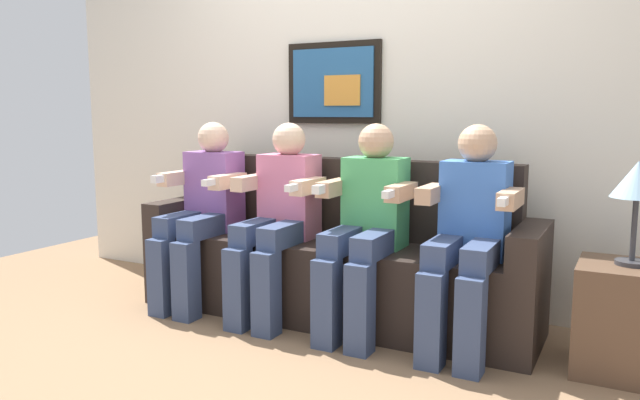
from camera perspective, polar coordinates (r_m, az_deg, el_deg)
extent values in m
plane|color=#8C6B4C|center=(3.33, -1.22, -12.33)|extent=(6.10, 6.10, 0.00)
cube|color=silver|center=(3.81, 4.35, 10.13)|extent=(4.69, 0.05, 2.60)
cube|color=black|center=(3.87, 1.29, 10.86)|extent=(0.63, 0.03, 0.50)
cube|color=#26598C|center=(3.85, 1.19, 10.87)|extent=(0.55, 0.02, 0.42)
cube|color=orange|center=(3.81, 2.10, 10.18)|extent=(0.24, 0.02, 0.18)
cube|color=#2D231E|center=(3.51, 1.07, -7.42)|extent=(2.01, 0.58, 0.45)
cube|color=#2D231E|center=(3.61, 2.64, 0.32)|extent=(2.01, 0.14, 0.45)
cube|color=#2D231E|center=(4.07, -12.64, -4.21)|extent=(0.14, 0.58, 0.62)
cube|color=#2D231E|center=(3.17, 18.89, -7.94)|extent=(0.14, 0.58, 0.62)
cube|color=#8C59A5|center=(3.83, -9.81, 0.88)|extent=(0.32, 0.20, 0.48)
sphere|color=beige|center=(3.80, -9.93, 5.75)|extent=(0.19, 0.19, 0.19)
cube|color=#38476B|center=(3.76, -12.68, -2.12)|extent=(0.12, 0.40, 0.12)
cube|color=#38476B|center=(3.64, -10.52, -2.37)|extent=(0.12, 0.40, 0.12)
cube|color=#38476B|center=(3.67, -14.57, -6.97)|extent=(0.12, 0.12, 0.45)
cube|color=#38476B|center=(3.56, -12.40, -7.39)|extent=(0.12, 0.12, 0.45)
cube|color=beige|center=(3.85, -13.17, 2.01)|extent=(0.08, 0.28, 0.08)
cube|color=beige|center=(3.61, -8.59, 1.75)|extent=(0.08, 0.28, 0.08)
cube|color=white|center=(3.48, -10.15, 1.65)|extent=(0.04, 0.13, 0.04)
cube|color=white|center=(3.73, -14.78, 1.92)|extent=(0.04, 0.10, 0.04)
cube|color=pink|center=(3.53, -2.88, 0.39)|extent=(0.32, 0.20, 0.48)
sphere|color=beige|center=(3.50, -2.91, 5.67)|extent=(0.19, 0.19, 0.19)
cube|color=#38476B|center=(3.44, -5.84, -2.89)|extent=(0.12, 0.40, 0.12)
cube|color=#38476B|center=(3.35, -3.26, -3.17)|extent=(0.12, 0.40, 0.12)
cube|color=#38476B|center=(3.35, -7.67, -8.26)|extent=(0.12, 0.12, 0.45)
cube|color=#38476B|center=(3.25, -5.05, -8.71)|extent=(0.12, 0.12, 0.45)
cube|color=beige|center=(3.52, -6.54, 1.63)|extent=(0.08, 0.28, 0.08)
cube|color=beige|center=(3.32, -1.11, 1.30)|extent=(0.08, 0.28, 0.08)
cube|color=white|center=(3.18, -2.49, 1.18)|extent=(0.04, 0.13, 0.04)
cube|color=#4CB266|center=(3.29, 5.18, -0.19)|extent=(0.32, 0.20, 0.48)
sphere|color=tan|center=(3.26, 5.25, 5.47)|extent=(0.19, 0.19, 0.19)
cube|color=#38476B|center=(3.18, 2.26, -3.76)|extent=(0.12, 0.40, 0.12)
cube|color=#38476B|center=(3.11, 5.27, -4.06)|extent=(0.12, 0.40, 0.12)
cube|color=#38476B|center=(3.08, 0.62, -9.63)|extent=(0.12, 0.12, 0.45)
cube|color=#38476B|center=(3.01, 3.72, -10.10)|extent=(0.12, 0.12, 0.45)
cube|color=tan|center=(3.25, 1.30, 1.15)|extent=(0.08, 0.28, 0.08)
cube|color=tan|center=(3.11, 7.60, 0.75)|extent=(0.08, 0.28, 0.08)
cube|color=white|center=(2.96, 6.54, 0.60)|extent=(0.04, 0.13, 0.04)
cube|color=white|center=(3.11, -0.01, 1.02)|extent=(0.04, 0.10, 0.04)
cube|color=#3F72CC|center=(3.13, 14.27, -0.84)|extent=(0.32, 0.20, 0.48)
sphere|color=tan|center=(3.10, 14.48, 5.11)|extent=(0.19, 0.19, 0.19)
cube|color=#38476B|center=(3.00, 11.59, -4.65)|extent=(0.12, 0.40, 0.12)
cube|color=#38476B|center=(2.96, 14.95, -4.95)|extent=(0.12, 0.40, 0.12)
cube|color=#38476B|center=(2.89, 10.30, -10.98)|extent=(0.12, 0.12, 0.45)
cube|color=#38476B|center=(2.85, 13.83, -11.39)|extent=(0.12, 0.12, 0.45)
cube|color=tan|center=(3.06, 10.34, 0.57)|extent=(0.08, 0.28, 0.08)
cube|color=tan|center=(2.97, 17.36, 0.11)|extent=(0.08, 0.28, 0.08)
cube|color=white|center=(2.81, 16.78, -0.08)|extent=(0.04, 0.13, 0.04)
cube|color=brown|center=(3.09, 26.45, -9.94)|extent=(0.40, 0.40, 0.50)
cylinder|color=#333338|center=(3.04, 27.07, -5.23)|extent=(0.14, 0.14, 0.02)
cylinder|color=#333338|center=(3.01, 27.25, -2.44)|extent=(0.02, 0.02, 0.28)
cone|color=#8CB2CC|center=(2.98, 27.52, 1.73)|extent=(0.22, 0.22, 0.16)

